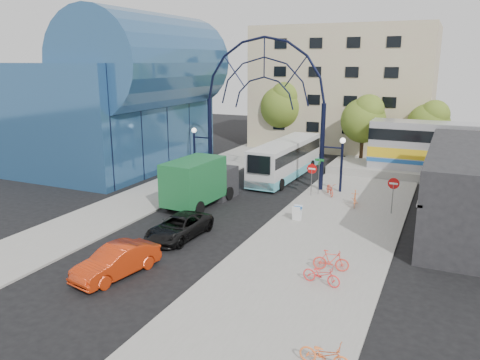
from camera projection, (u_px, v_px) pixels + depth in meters
The scene contains 23 objects.
ground at pixel (174, 240), 27.39m from camera, with size 120.00×120.00×0.00m, color black.
sidewalk_east at pixel (325, 237), 27.68m from camera, with size 8.00×56.00×0.12m, color gray.
plaza_west at pixel (143, 199), 35.27m from camera, with size 5.00×50.00×0.12m, color gray.
gateway_arch at pixel (264, 81), 37.60m from camera, with size 13.64×0.44×12.10m.
stop_sign at pixel (312, 172), 35.54m from camera, with size 0.80×0.07×2.50m.
do_not_enter_sign at pixel (393, 187), 31.29m from camera, with size 0.76×0.07×2.48m.
street_name_sign at pixel (319, 169), 35.87m from camera, with size 0.70×0.70×2.80m.
sandwich_board at pixel (297, 211), 30.22m from camera, with size 0.55×0.61×0.99m.
transit_hall at pixel (120, 98), 45.09m from camera, with size 16.50×18.00×14.50m.
commercial_block_east at pixel (477, 188), 29.15m from camera, with size 6.00×16.00×5.00m, color black.
apartment_block at pixel (344, 88), 55.67m from camera, with size 20.00×12.10×14.00m.
tree_north_a at pixel (365, 118), 46.64m from camera, with size 4.48×4.48×7.00m.
tree_north_b at pixel (283, 104), 54.01m from camera, with size 5.12×5.12×8.00m.
tree_north_c at pixel (430, 122), 46.07m from camera, with size 4.16×4.16×6.50m.
city_bus at pixel (286, 159), 41.69m from camera, with size 3.11×11.90×3.24m.
green_truck at pixel (201, 181), 33.65m from camera, with size 3.01×7.05×3.49m.
black_suv at pixel (179, 227), 27.57m from camera, with size 2.23×4.84×1.35m, color black.
red_sedan at pixel (116, 261), 22.67m from camera, with size 1.59×4.56×1.50m, color #B82B0B.
bike_near_a at pixel (330, 189), 35.98m from camera, with size 0.65×1.85×0.97m, color #F04C30.
bike_near_b at pixel (355, 199), 33.25m from camera, with size 0.51×1.81×1.09m, color orange.
bike_far_a at pixel (321, 275), 21.60m from camera, with size 0.64×1.85×0.97m, color #FB3232.
bike_far_b at pixel (331, 260), 23.00m from camera, with size 0.50×1.77×1.07m, color red.
bike_far_c at pixel (325, 355), 15.75m from camera, with size 0.62×1.79×0.94m, color orange.
Camera 1 is at (14.16, -21.74, 10.21)m, focal length 35.00 mm.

